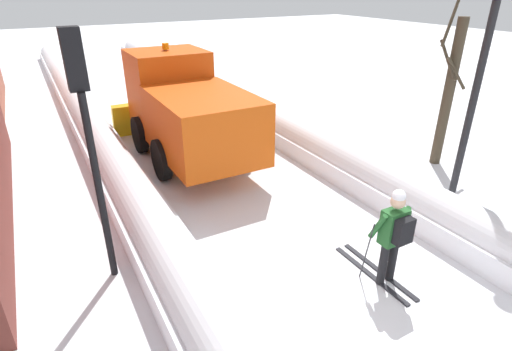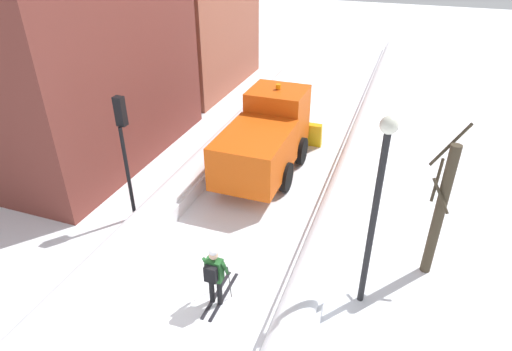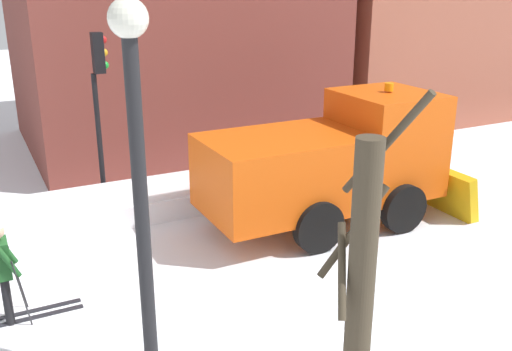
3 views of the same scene
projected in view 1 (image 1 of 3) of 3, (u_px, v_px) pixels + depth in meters
name	position (u px, v px, depth m)	size (l,w,h in m)	color
ground_plane	(173.00, 127.00, 14.79)	(80.00, 80.00, 0.00)	white
snowbank_left	(92.00, 128.00, 13.44)	(1.10, 36.00, 0.97)	white
snowbank_right	(239.00, 106.00, 15.80)	(1.10, 36.00, 0.93)	white
plow_truck	(186.00, 109.00, 11.64)	(3.20, 5.98, 3.12)	#DB510F
skier	(393.00, 233.00, 6.75)	(0.62, 1.80, 1.81)	black
traffic_light_pole	(84.00, 114.00, 6.19)	(0.28, 0.42, 4.20)	black
street_lamp	(483.00, 61.00, 8.40)	(0.40, 0.40, 5.18)	black
bare_tree_near	(448.00, 92.00, 11.00)	(0.84, 0.83, 4.42)	#403728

